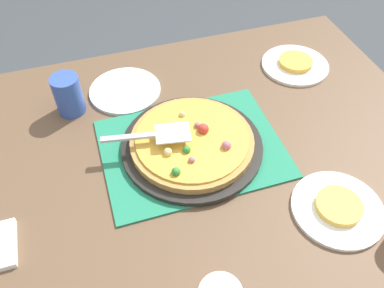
{
  "coord_description": "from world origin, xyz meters",
  "views": [
    {
      "loc": [
        -0.22,
        -0.68,
        1.57
      ],
      "look_at": [
        0.0,
        0.0,
        0.77
      ],
      "focal_mm": 37.43,
      "sensor_mm": 36.0,
      "label": 1
    }
  ],
  "objects": [
    {
      "name": "placemat",
      "position": [
        0.0,
        0.0,
        0.75
      ],
      "size": [
        0.48,
        0.36,
        0.01
      ],
      "primitive_type": "cube",
      "color": "#237F5B",
      "rests_on": "dining_table"
    },
    {
      "name": "served_slice_right",
      "position": [
        0.27,
        -0.29,
        0.77
      ],
      "size": [
        0.11,
        0.11,
        0.02
      ],
      "primitive_type": "cylinder",
      "color": "#EAB747",
      "rests_on": "plate_far_right"
    },
    {
      "name": "plate_near_left",
      "position": [
        0.44,
        0.25,
        0.76
      ],
      "size": [
        0.22,
        0.22,
        0.01
      ],
      "primitive_type": "cylinder",
      "color": "white",
      "rests_on": "dining_table"
    },
    {
      "name": "ground_plane",
      "position": [
        0.0,
        0.0,
        0.0
      ],
      "size": [
        8.0,
        8.0,
        0.0
      ],
      "primitive_type": "plane",
      "color": "#3D4247"
    },
    {
      "name": "served_slice_left",
      "position": [
        0.44,
        0.25,
        0.77
      ],
      "size": [
        0.11,
        0.11,
        0.02
      ],
      "primitive_type": "cylinder",
      "color": "gold",
      "rests_on": "plate_near_left"
    },
    {
      "name": "dining_table",
      "position": [
        0.0,
        0.0,
        0.64
      ],
      "size": [
        1.4,
        1.0,
        0.75
      ],
      "color": "brown",
      "rests_on": "ground_plane"
    },
    {
      "name": "cup_corner",
      "position": [
        -0.29,
        0.25,
        0.81
      ],
      "size": [
        0.08,
        0.08,
        0.12
      ],
      "primitive_type": "cylinder",
      "color": "#3351AD",
      "rests_on": "dining_table"
    },
    {
      "name": "plate_side",
      "position": [
        -0.13,
        0.29,
        0.76
      ],
      "size": [
        0.22,
        0.22,
        0.01
      ],
      "primitive_type": "cylinder",
      "color": "white",
      "rests_on": "dining_table"
    },
    {
      "name": "pizza",
      "position": [
        0.0,
        -0.0,
        0.78
      ],
      "size": [
        0.33,
        0.33,
        0.05
      ],
      "color": "#B78442",
      "rests_on": "pizza_pan"
    },
    {
      "name": "plate_far_right",
      "position": [
        0.27,
        -0.29,
        0.76
      ],
      "size": [
        0.22,
        0.22,
        0.01
      ],
      "primitive_type": "cylinder",
      "color": "white",
      "rests_on": "dining_table"
    },
    {
      "name": "pizza_pan",
      "position": [
        0.0,
        0.0,
        0.76
      ],
      "size": [
        0.38,
        0.38,
        0.01
      ],
      "primitive_type": "cylinder",
      "color": "black",
      "rests_on": "placemat"
    },
    {
      "name": "pizza_server",
      "position": [
        -0.1,
        0.02,
        0.82
      ],
      "size": [
        0.23,
        0.08,
        0.01
      ],
      "color": "silver",
      "rests_on": "pizza"
    }
  ]
}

